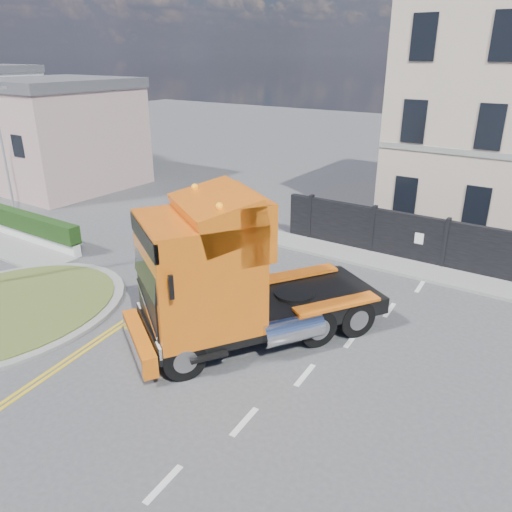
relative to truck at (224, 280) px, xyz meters
The scene contains 9 objects.
ground 2.05m from the truck, 122.66° to the left, with size 120.00×120.00×0.00m, color #424244.
traffic_island 7.91m from the truck, 159.04° to the right, with size 6.80×6.80×0.17m.
hedge_wall 13.34m from the truck, behind, with size 8.00×0.55×1.35m.
pavement_side 13.33m from the truck, behind, with size 8.50×1.80×0.10m, color gray.
seaside_bldg_pink 22.21m from the truck, 155.34° to the left, with size 8.00×8.00×6.00m, color #BA9193.
seaside_bldg_cream 30.33m from the truck, 158.22° to the left, with size 9.00×8.00×5.00m, color silver.
pavement_far 10.38m from the truck, 55.07° to the left, with size 20.00×1.60×0.12m, color gray.
truck is the anchor object (origin of this frame).
lamppost_slim 16.78m from the truck, 168.34° to the left, with size 0.27×0.54×6.56m.
Camera 1 is at (8.14, -10.38, 8.02)m, focal length 35.00 mm.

